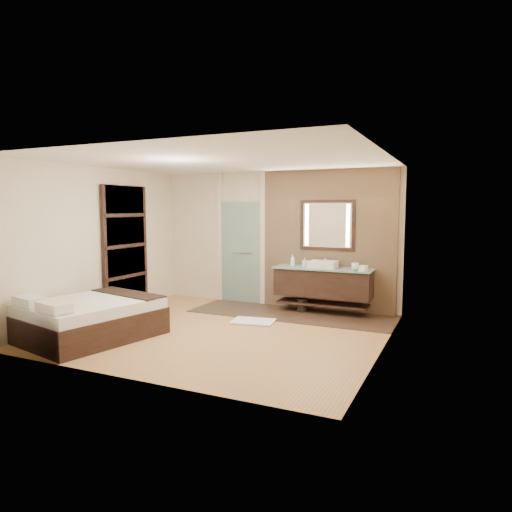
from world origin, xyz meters
The scene contains 15 objects.
floor centered at (0.00, 0.00, 0.00)m, with size 5.00×5.00×0.00m, color #A76D46.
tile_strip centered at (0.60, 1.60, 0.01)m, with size 3.80×1.30×0.01m, color #34241C.
stone_wall centered at (1.10, 2.21, 1.35)m, with size 2.60×0.08×2.70m, color tan.
vanity centered at (1.10, 1.92, 0.58)m, with size 1.85×0.55×0.88m.
mirror_unit centered at (1.10, 2.16, 1.65)m, with size 1.06×0.04×0.96m.
frosted_door centered at (-0.75, 2.20, 1.14)m, with size 1.10×0.12×2.70m.
shoji_partition centered at (-2.43, 0.60, 1.21)m, with size 0.06×1.20×2.40m.
bed centered at (-1.65, -1.16, 0.30)m, with size 1.86×2.14×0.72m.
bath_mat centered at (0.20, 0.75, 0.02)m, with size 0.72×0.50×0.02m, color white.
waste_bin centered at (0.73, 1.85, 0.13)m, with size 0.21×0.21×0.26m, color black.
tissue_box centered at (1.88, 1.74, 0.92)m, with size 0.12×0.12×0.10m, color white.
soap_bottle_a centered at (0.49, 1.92, 0.97)m, with size 0.08×0.09×0.22m, color white.
soap_bottle_b centered at (0.72, 1.97, 0.95)m, with size 0.08×0.08×0.17m, color #B2B2B2.
soap_bottle_c centered at (1.72, 1.80, 0.94)m, with size 0.12×0.12×0.16m, color #A8D3CE.
cup centered at (1.68, 2.03, 0.92)m, with size 0.13×0.13×0.11m, color white.
Camera 1 is at (3.47, -6.28, 1.97)m, focal length 32.00 mm.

